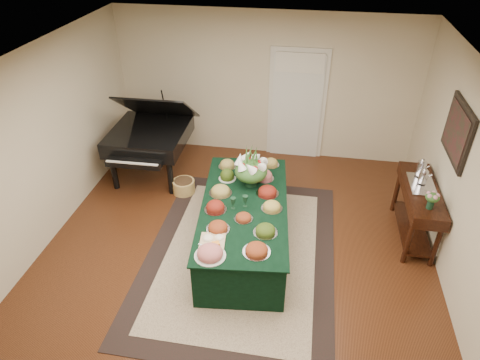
% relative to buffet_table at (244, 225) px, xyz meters
% --- Properties ---
extents(ground, '(6.00, 6.00, 0.00)m').
position_rel_buffet_table_xyz_m(ground, '(-0.08, -0.19, -0.37)').
color(ground, black).
rests_on(ground, ground).
extents(area_rug, '(2.61, 3.65, 0.01)m').
position_rel_buffet_table_xyz_m(area_rug, '(-0.01, -0.21, -0.36)').
color(area_rug, black).
rests_on(area_rug, ground).
extents(kitchen_doorway, '(1.05, 0.07, 2.10)m').
position_rel_buffet_table_xyz_m(kitchen_doorway, '(0.52, 2.78, 0.66)').
color(kitchen_doorway, beige).
rests_on(kitchen_doorway, ground).
extents(buffet_table, '(1.43, 2.59, 0.73)m').
position_rel_buffet_table_xyz_m(buffet_table, '(0.00, 0.00, 0.00)').
color(buffet_table, black).
rests_on(buffet_table, ground).
extents(food_platters, '(1.08, 2.47, 0.13)m').
position_rel_buffet_table_xyz_m(food_platters, '(-0.04, -0.01, 0.41)').
color(food_platters, silver).
rests_on(food_platters, buffet_table).
extents(cutting_board, '(0.34, 0.34, 0.10)m').
position_rel_buffet_table_xyz_m(cutting_board, '(-0.26, -0.80, 0.40)').
color(cutting_board, tan).
rests_on(cutting_board, buffet_table).
extents(green_goblets, '(0.23, 0.15, 0.18)m').
position_rel_buffet_table_xyz_m(green_goblets, '(-0.06, -0.08, 0.45)').
color(green_goblets, '#13311E').
rests_on(green_goblets, buffet_table).
extents(floral_centerpiece, '(0.49, 0.49, 0.49)m').
position_rel_buffet_table_xyz_m(floral_centerpiece, '(0.01, 0.51, 0.65)').
color(floral_centerpiece, '#13311E').
rests_on(floral_centerpiece, buffet_table).
extents(grand_piano, '(1.41, 1.58, 1.61)m').
position_rel_buffet_table_xyz_m(grand_piano, '(-1.93, 1.60, 0.42)').
color(grand_piano, black).
rests_on(grand_piano, ground).
extents(wicker_basket, '(0.37, 0.37, 0.23)m').
position_rel_buffet_table_xyz_m(wicker_basket, '(-1.23, 1.13, -0.25)').
color(wicker_basket, '#AD8846').
rests_on(wicker_basket, ground).
extents(mahogany_sideboard, '(0.45, 1.43, 0.85)m').
position_rel_buffet_table_xyz_m(mahogany_sideboard, '(2.42, 0.63, 0.30)').
color(mahogany_sideboard, black).
rests_on(mahogany_sideboard, ground).
extents(tea_service, '(0.34, 0.58, 0.30)m').
position_rel_buffet_table_xyz_m(tea_service, '(2.42, 0.82, 0.60)').
color(tea_service, silver).
rests_on(tea_service, mahogany_sideboard).
extents(pink_bouquet, '(0.20, 0.20, 0.25)m').
position_rel_buffet_table_xyz_m(pink_bouquet, '(2.42, 0.17, 0.65)').
color(pink_bouquet, '#13311E').
rests_on(pink_bouquet, mahogany_sideboard).
extents(wall_painting, '(0.05, 0.95, 0.75)m').
position_rel_buffet_table_xyz_m(wall_painting, '(2.64, 0.63, 1.38)').
color(wall_painting, black).
rests_on(wall_painting, ground).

